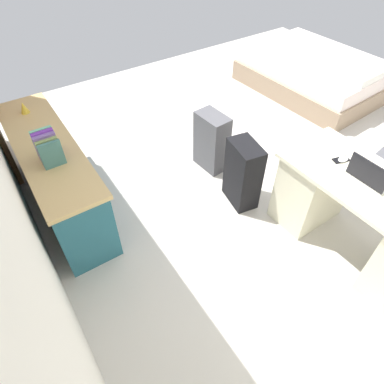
{
  "coord_description": "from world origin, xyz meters",
  "views": [
    {
      "loc": [
        -1.96,
        2.43,
        2.51
      ],
      "look_at": [
        -0.36,
        1.38,
        0.6
      ],
      "focal_mm": 31.86,
      "sensor_mm": 36.0,
      "label": 1
    }
  ],
  "objects_px": {
    "suitcase_black": "(243,174)",
    "cell_phone_by_mouse": "(341,160)",
    "desk": "(360,218)",
    "laptop": "(370,176)",
    "suitcase_spare_grey": "(212,142)",
    "credenza": "(56,176)",
    "computer_mouse": "(343,159)",
    "bed": "(314,73)",
    "figurine_small": "(24,108)"
  },
  "relations": [
    {
      "from": "desk",
      "to": "cell_phone_by_mouse",
      "type": "distance_m",
      "value": 0.51
    },
    {
      "from": "suitcase_black",
      "to": "cell_phone_by_mouse",
      "type": "distance_m",
      "value": 0.88
    },
    {
      "from": "desk",
      "to": "suitcase_black",
      "type": "bearing_deg",
      "value": 22.6
    },
    {
      "from": "suitcase_spare_grey",
      "to": "laptop",
      "type": "bearing_deg",
      "value": -171.97
    },
    {
      "from": "desk",
      "to": "laptop",
      "type": "distance_m",
      "value": 0.42
    },
    {
      "from": "desk",
      "to": "laptop",
      "type": "height_order",
      "value": "laptop"
    },
    {
      "from": "bed",
      "to": "laptop",
      "type": "height_order",
      "value": "laptop"
    },
    {
      "from": "desk",
      "to": "cell_phone_by_mouse",
      "type": "bearing_deg",
      "value": -4.31
    },
    {
      "from": "computer_mouse",
      "to": "suitcase_spare_grey",
      "type": "bearing_deg",
      "value": 15.69
    },
    {
      "from": "desk",
      "to": "figurine_small",
      "type": "relative_size",
      "value": 13.23
    },
    {
      "from": "desk",
      "to": "computer_mouse",
      "type": "distance_m",
      "value": 0.51
    },
    {
      "from": "suitcase_black",
      "to": "figurine_small",
      "type": "bearing_deg",
      "value": 54.75
    },
    {
      "from": "suitcase_black",
      "to": "laptop",
      "type": "bearing_deg",
      "value": -145.77
    },
    {
      "from": "suitcase_black",
      "to": "suitcase_spare_grey",
      "type": "bearing_deg",
      "value": 3.73
    },
    {
      "from": "suitcase_black",
      "to": "laptop",
      "type": "height_order",
      "value": "laptop"
    },
    {
      "from": "desk",
      "to": "computer_mouse",
      "type": "height_order",
      "value": "computer_mouse"
    },
    {
      "from": "suitcase_black",
      "to": "figurine_small",
      "type": "distance_m",
      "value": 2.18
    },
    {
      "from": "desk",
      "to": "figurine_small",
      "type": "distance_m",
      "value": 3.17
    },
    {
      "from": "suitcase_black",
      "to": "computer_mouse",
      "type": "bearing_deg",
      "value": -135.57
    },
    {
      "from": "figurine_small",
      "to": "computer_mouse",
      "type": "bearing_deg",
      "value": -137.95
    },
    {
      "from": "credenza",
      "to": "bed",
      "type": "distance_m",
      "value": 3.84
    },
    {
      "from": "laptop",
      "to": "figurine_small",
      "type": "relative_size",
      "value": 2.86
    },
    {
      "from": "computer_mouse",
      "to": "cell_phone_by_mouse",
      "type": "distance_m",
      "value": 0.02
    },
    {
      "from": "suitcase_black",
      "to": "cell_phone_by_mouse",
      "type": "xyz_separation_m",
      "value": [
        -0.64,
        -0.44,
        0.42
      ]
    },
    {
      "from": "suitcase_spare_grey",
      "to": "laptop",
      "type": "height_order",
      "value": "laptop"
    },
    {
      "from": "credenza",
      "to": "suitcase_black",
      "type": "bearing_deg",
      "value": -121.51
    },
    {
      "from": "suitcase_black",
      "to": "cell_phone_by_mouse",
      "type": "bearing_deg",
      "value": -135.62
    },
    {
      "from": "bed",
      "to": "desk",
      "type": "bearing_deg",
      "value": 138.77
    },
    {
      "from": "credenza",
      "to": "computer_mouse",
      "type": "xyz_separation_m",
      "value": [
        -1.57,
        -1.95,
        0.4
      ]
    },
    {
      "from": "credenza",
      "to": "laptop",
      "type": "height_order",
      "value": "laptop"
    },
    {
      "from": "computer_mouse",
      "to": "figurine_small",
      "type": "bearing_deg",
      "value": 40.74
    },
    {
      "from": "desk",
      "to": "suitcase_spare_grey",
      "type": "bearing_deg",
      "value": 12.32
    },
    {
      "from": "suitcase_spare_grey",
      "to": "figurine_small",
      "type": "height_order",
      "value": "figurine_small"
    },
    {
      "from": "bed",
      "to": "credenza",
      "type": "bearing_deg",
      "value": 94.25
    },
    {
      "from": "suitcase_black",
      "to": "cell_phone_by_mouse",
      "type": "relative_size",
      "value": 5.0
    },
    {
      "from": "suitcase_spare_grey",
      "to": "cell_phone_by_mouse",
      "type": "relative_size",
      "value": 4.75
    },
    {
      "from": "figurine_small",
      "to": "credenza",
      "type": "bearing_deg",
      "value": -179.85
    },
    {
      "from": "suitcase_black",
      "to": "suitcase_spare_grey",
      "type": "height_order",
      "value": "suitcase_black"
    },
    {
      "from": "desk",
      "to": "bed",
      "type": "distance_m",
      "value": 2.92
    },
    {
      "from": "desk",
      "to": "suitcase_spare_grey",
      "type": "height_order",
      "value": "desk"
    },
    {
      "from": "credenza",
      "to": "computer_mouse",
      "type": "relative_size",
      "value": 18.0
    },
    {
      "from": "credenza",
      "to": "computer_mouse",
      "type": "height_order",
      "value": "computer_mouse"
    },
    {
      "from": "bed",
      "to": "suitcase_black",
      "type": "relative_size",
      "value": 2.93
    },
    {
      "from": "computer_mouse",
      "to": "suitcase_black",
      "type": "bearing_deg",
      "value": 33.2
    },
    {
      "from": "laptop",
      "to": "desk",
      "type": "bearing_deg",
      "value": -179.83
    },
    {
      "from": "desk",
      "to": "suitcase_black",
      "type": "xyz_separation_m",
      "value": [
        0.99,
        0.41,
        -0.05
      ]
    },
    {
      "from": "suitcase_spare_grey",
      "to": "bed",
      "type": "bearing_deg",
      "value": -79.97
    },
    {
      "from": "computer_mouse",
      "to": "laptop",
      "type": "bearing_deg",
      "value": 170.98
    },
    {
      "from": "credenza",
      "to": "desk",
      "type": "bearing_deg",
      "value": -134.96
    },
    {
      "from": "figurine_small",
      "to": "suitcase_black",
      "type": "bearing_deg",
      "value": -135.16
    }
  ]
}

